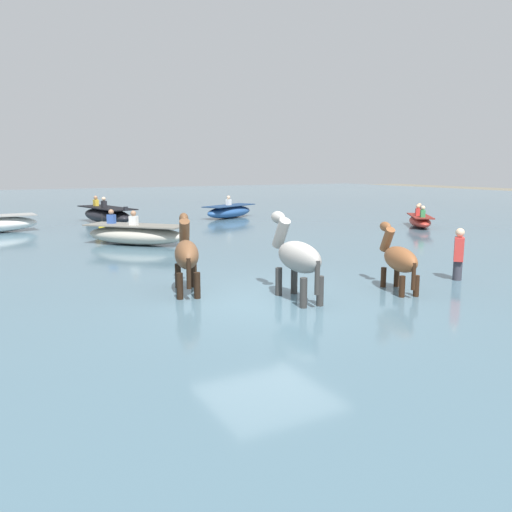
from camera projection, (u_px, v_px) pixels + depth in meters
The scene contains 11 objects.
ground_plane at pixel (268, 320), 10.19m from camera, with size 120.00×120.00×0.00m, color #666051.
water_surface at pixel (134, 243), 18.83m from camera, with size 90.00×90.00×0.43m, color #476675.
horse_lead_grey at pixel (297, 259), 9.95m from camera, with size 0.62×1.93×2.09m.
horse_trailing_chestnut at pixel (399, 261), 10.67m from camera, with size 0.81×1.66×1.81m.
horse_flank_bay at pixel (186, 256), 10.54m from camera, with size 0.89×1.84×2.01m.
boat_near_port at pixel (420, 221), 22.16m from camera, with size 2.26×2.65×0.97m.
boat_distant_west at pixel (229, 211), 25.99m from camera, with size 3.40×2.49×1.12m.
boat_mid_outer at pixel (136, 234), 17.10m from camera, with size 3.27×3.33×1.14m.
boat_near_starboard at pixel (107, 215), 23.53m from camera, with size 2.09×4.14×1.21m.
person_wading_close at pixel (458, 261), 11.72m from camera, with size 0.37×0.36×1.63m.
channel_buoy at pixel (102, 227), 20.60m from camera, with size 0.31×0.31×0.70m.
Camera 1 is at (-4.86, -8.54, 3.01)m, focal length 36.06 mm.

